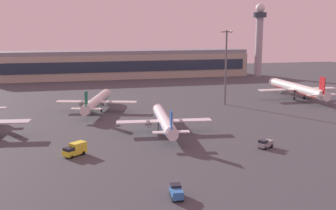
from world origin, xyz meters
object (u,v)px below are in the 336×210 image
baggage_tractor (265,144)px  catering_truck (75,149)px  airplane_near_gate (97,101)px  apron_light_west (226,63)px  airplane_mid_apron (297,89)px  control_tower (259,35)px  cargo_loader (176,192)px  airplane_far_stand (164,120)px

baggage_tractor → catering_truck: bearing=56.6°
airplane_near_gate → apron_light_west: size_ratio=1.27×
airplane_mid_apron → catering_truck: 109.74m
control_tower → cargo_loader: control_tower is taller
airplane_near_gate → apron_light_west: bearing=17.4°
airplane_far_stand → catering_truck: 30.49m
airplane_near_gate → cargo_loader: 81.43m
catering_truck → cargo_loader: bearing=171.2°
cargo_loader → airplane_mid_apron: bearing=54.7°
airplane_far_stand → airplane_near_gate: size_ratio=0.97×
airplane_far_stand → cargo_loader: 46.88m
catering_truck → baggage_tractor: size_ratio=1.29×
airplane_mid_apron → baggage_tractor: 78.70m
control_tower → airplane_far_stand: size_ratio=1.25×
control_tower → airplane_far_stand: (-89.37, -121.09, -21.87)m
airplane_far_stand → cargo_loader: size_ratio=8.17×
catering_truck → airplane_mid_apron: bearing=-96.6°
catering_truck → apron_light_west: size_ratio=0.20×
catering_truck → cargo_loader: catering_truck is taller
airplane_mid_apron → cargo_loader: size_ratio=10.20×
airplane_near_gate → apron_light_west: (49.66, 0.63, 12.63)m
apron_light_west → catering_truck: bearing=-138.3°
baggage_tractor → apron_light_west: bearing=-38.9°
baggage_tractor → cargo_loader: (-29.62, -24.03, 0.00)m
control_tower → airplane_mid_apron: 85.55m
control_tower → apron_light_west: bearing=-123.4°
baggage_tractor → cargo_loader: size_ratio=1.06×
airplane_near_gate → cargo_loader: bearing=-67.9°
airplane_mid_apron → airplane_far_stand: bearing=-147.4°
airplane_near_gate → apron_light_west: apron_light_west is taller
control_tower → airplane_far_stand: 152.08m
airplane_mid_apron → apron_light_west: apron_light_west is taller
airplane_far_stand → catering_truck: airplane_far_stand is taller
airplane_far_stand → catering_truck: bearing=-140.6°
cargo_loader → control_tower: bearing=65.7°
airplane_near_gate → baggage_tractor: (37.23, -57.01, -2.44)m
airplane_mid_apron → cargo_loader: (-76.75, -86.98, -3.10)m
catering_truck → cargo_loader: (16.63, -29.41, -0.40)m
catering_truck → apron_light_west: apron_light_west is taller
baggage_tractor → airplane_mid_apron: bearing=-63.6°
airplane_near_gate → catering_truck: bearing=-83.2°
airplane_mid_apron → catering_truck: size_ratio=7.49×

